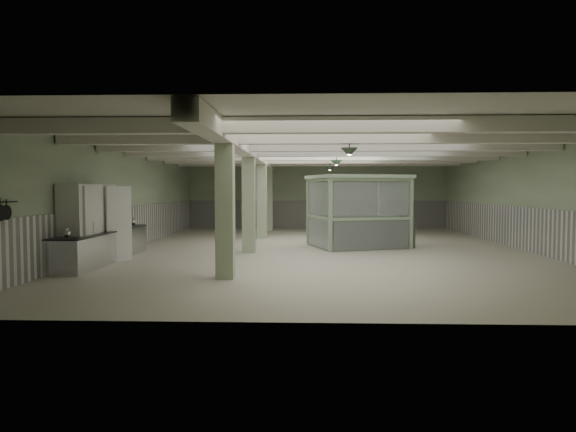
{
  "coord_description": "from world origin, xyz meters",
  "views": [
    {
      "loc": [
        -0.59,
        -18.04,
        2.12
      ],
      "look_at": [
        -1.14,
        -2.41,
        1.3
      ],
      "focal_mm": 32.0,
      "sensor_mm": 36.0,
      "label": 1
    }
  ],
  "objects_px": {
    "prep_counter": "(103,246)",
    "guard_booth": "(358,199)",
    "walkin_cooler": "(89,224)",
    "filing_cabinet": "(407,231)"
  },
  "relations": [
    {
      "from": "walkin_cooler",
      "to": "guard_booth",
      "type": "height_order",
      "value": "guard_booth"
    },
    {
      "from": "prep_counter",
      "to": "walkin_cooler",
      "type": "distance_m",
      "value": 0.99
    },
    {
      "from": "prep_counter",
      "to": "guard_booth",
      "type": "xyz_separation_m",
      "value": [
        7.84,
        4.18,
        1.31
      ]
    },
    {
      "from": "walkin_cooler",
      "to": "guard_booth",
      "type": "distance_m",
      "value": 9.33
    },
    {
      "from": "prep_counter",
      "to": "guard_booth",
      "type": "bearing_deg",
      "value": 28.05
    },
    {
      "from": "walkin_cooler",
      "to": "filing_cabinet",
      "type": "bearing_deg",
      "value": 25.4
    },
    {
      "from": "prep_counter",
      "to": "walkin_cooler",
      "type": "bearing_deg",
      "value": -96.88
    },
    {
      "from": "prep_counter",
      "to": "guard_booth",
      "type": "distance_m",
      "value": 8.98
    },
    {
      "from": "prep_counter",
      "to": "walkin_cooler",
      "type": "xyz_separation_m",
      "value": [
        -0.08,
        -0.7,
        0.7
      ]
    },
    {
      "from": "filing_cabinet",
      "to": "guard_booth",
      "type": "bearing_deg",
      "value": 157.38
    }
  ]
}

